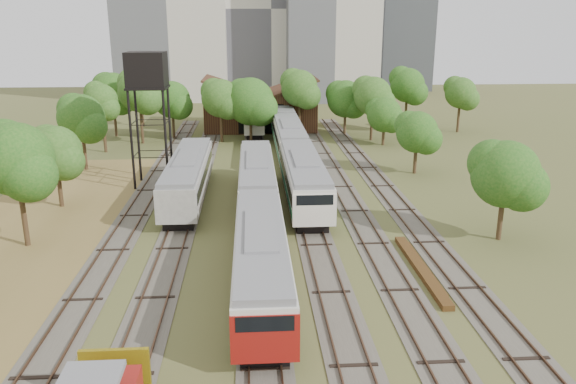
{
  "coord_description": "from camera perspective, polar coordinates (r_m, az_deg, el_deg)",
  "views": [
    {
      "loc": [
        -2.43,
        -25.83,
        14.75
      ],
      "look_at": [
        0.31,
        15.36,
        2.5
      ],
      "focal_mm": 35.0,
      "sensor_mm": 36.0,
      "label": 1
    }
  ],
  "objects": [
    {
      "name": "ground",
      "position": [
        29.84,
        1.39,
        -13.1
      ],
      "size": [
        240.0,
        240.0,
        0.0
      ],
      "primitive_type": "plane",
      "color": "#475123",
      "rests_on": "ground"
    },
    {
      "name": "dry_grass_patch",
      "position": [
        40.05,
        -26.57,
        -6.9
      ],
      "size": [
        14.0,
        60.0,
        0.04
      ],
      "primitive_type": "cube",
      "color": "brown",
      "rests_on": "ground"
    },
    {
      "name": "tracks",
      "position": [
        52.94,
        -1.75,
        0.39
      ],
      "size": [
        24.6,
        80.0,
        0.19
      ],
      "color": "#4C473D",
      "rests_on": "ground"
    },
    {
      "name": "railcar_red_set",
      "position": [
        40.38,
        -3.01,
        -1.96
      ],
      "size": [
        3.0,
        34.58,
        3.71
      ],
      "color": "black",
      "rests_on": "ground"
    },
    {
      "name": "railcar_green_set",
      "position": [
        65.16,
        0.16,
        5.32
      ],
      "size": [
        3.18,
        52.08,
        3.94
      ],
      "color": "black",
      "rests_on": "ground"
    },
    {
      "name": "railcar_rear",
      "position": [
        82.79,
        -3.49,
        7.49
      ],
      "size": [
        2.74,
        16.08,
        3.39
      ],
      "color": "black",
      "rests_on": "ground"
    },
    {
      "name": "old_grey_coach",
      "position": [
        49.95,
        -10.09,
        1.57
      ],
      "size": [
        3.07,
        18.0,
        3.8
      ],
      "color": "black",
      "rests_on": "ground"
    },
    {
      "name": "water_tower",
      "position": [
        53.97,
        -14.14,
        11.58
      ],
      "size": [
        3.62,
        3.62,
        12.5
      ],
      "color": "black",
      "rests_on": "ground"
    },
    {
      "name": "rail_pile_near",
      "position": [
        36.31,
        13.34,
        -7.62
      ],
      "size": [
        0.69,
        10.32,
        0.34
      ],
      "primitive_type": "cube",
      "color": "#4F3316",
      "rests_on": "ground"
    },
    {
      "name": "rail_pile_far",
      "position": [
        36.59,
        13.53,
        -7.5
      ],
      "size": [
        0.51,
        8.16,
        0.27
      ],
      "primitive_type": "cube",
      "color": "#4F3316",
      "rests_on": "ground"
    },
    {
      "name": "maintenance_shed",
      "position": [
        84.65,
        -2.84,
        8.47
      ],
      "size": [
        16.45,
        11.55,
        7.58
      ],
      "color": "#371C14",
      "rests_on": "ground"
    },
    {
      "name": "tree_band_left",
      "position": [
        57.55,
        -21.51,
        6.31
      ],
      "size": [
        8.25,
        71.36,
        8.73
      ],
      "color": "#382616",
      "rests_on": "ground"
    },
    {
      "name": "tree_band_far",
      "position": [
        76.14,
        -0.22,
        9.79
      ],
      "size": [
        48.86,
        10.89,
        9.47
      ],
      "color": "#382616",
      "rests_on": "ground"
    },
    {
      "name": "tree_band_right",
      "position": [
        56.54,
        14.04,
        5.47
      ],
      "size": [
        5.27,
        38.04,
        7.21
      ],
      "color": "#382616",
      "rests_on": "ground"
    },
    {
      "name": "tower_centre",
      "position": [
        125.95,
        -1.88,
        18.0
      ],
      "size": [
        20.0,
        18.0,
        36.0
      ],
      "primitive_type": "cube",
      "color": "beige",
      "rests_on": "ground"
    },
    {
      "name": "tower_far_right",
      "position": [
        140.63,
        11.66,
        15.9
      ],
      "size": [
        12.0,
        12.0,
        28.0
      ],
      "primitive_type": "cube",
      "color": "#3C3F43",
      "rests_on": "ground"
    }
  ]
}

